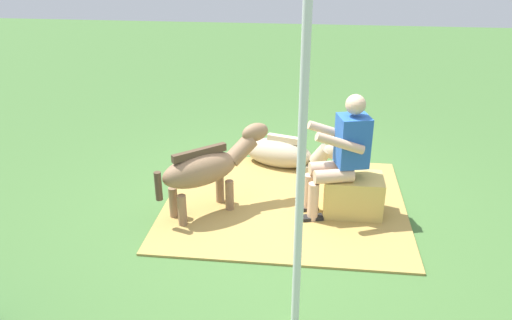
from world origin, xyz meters
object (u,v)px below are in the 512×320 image
Objects in this scene: person_seated at (341,152)px; pony_lying at (286,153)px; hay_bale at (353,196)px; tent_pole_left at (300,180)px; pony_standing at (208,167)px.

pony_lying is at bearing -61.19° from person_seated.
person_seated is (0.16, 0.03, 0.50)m from hay_bale.
pony_lying is at bearing -54.66° from hay_bale.
tent_pole_left is at bearing 95.10° from pony_lying.
tent_pole_left is at bearing 121.82° from pony_standing.
person_seated is 1.36m from pony_standing.
hay_bale is 0.46× the size of person_seated.
pony_lying is at bearing -120.89° from pony_standing.
pony_standing is 0.45× the size of tent_pole_left.
person_seated reaches higher than hay_bale.
pony_standing is (1.50, 0.13, 0.31)m from hay_bale.
tent_pole_left is (0.36, 1.69, 0.51)m from person_seated.
tent_pole_left reaches higher than person_seated.
pony_standing is 1.46m from pony_lying.
hay_bale is at bearing -106.91° from tent_pole_left.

